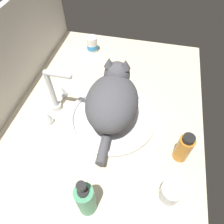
{
  "coord_description": "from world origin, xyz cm",
  "views": [
    {
      "loc": [
        -47.88,
        -13.5,
        70.09
      ],
      "look_at": [
        0.59,
        -2.42,
        7.0
      ],
      "focal_mm": 33.26,
      "sensor_mm": 36.0,
      "label": 1
    }
  ],
  "objects_px": {
    "metal_jar": "(170,192)",
    "pill_bottle": "(92,45)",
    "cat": "(113,98)",
    "soap_pump_bottle": "(86,200)",
    "amber_bottle": "(184,148)",
    "sink_basin": "(112,117)",
    "faucet": "(55,95)"
  },
  "relations": [
    {
      "from": "cat",
      "to": "amber_bottle",
      "type": "relative_size",
      "value": 2.97
    },
    {
      "from": "sink_basin",
      "to": "pill_bottle",
      "type": "bearing_deg",
      "value": 25.88
    },
    {
      "from": "amber_bottle",
      "to": "cat",
      "type": "bearing_deg",
      "value": 64.89
    },
    {
      "from": "amber_bottle",
      "to": "soap_pump_bottle",
      "type": "bearing_deg",
      "value": 131.24
    },
    {
      "from": "pill_bottle",
      "to": "amber_bottle",
      "type": "height_order",
      "value": "amber_bottle"
    },
    {
      "from": "cat",
      "to": "soap_pump_bottle",
      "type": "xyz_separation_m",
      "value": [
        -0.36,
        -0.0,
        -0.03
      ]
    },
    {
      "from": "metal_jar",
      "to": "pill_bottle",
      "type": "distance_m",
      "value": 0.8
    },
    {
      "from": "soap_pump_bottle",
      "to": "amber_bottle",
      "type": "distance_m",
      "value": 0.35
    },
    {
      "from": "faucet",
      "to": "metal_jar",
      "type": "bearing_deg",
      "value": -118.64
    },
    {
      "from": "amber_bottle",
      "to": "sink_basin",
      "type": "bearing_deg",
      "value": 67.83
    },
    {
      "from": "cat",
      "to": "metal_jar",
      "type": "distance_m",
      "value": 0.37
    },
    {
      "from": "sink_basin",
      "to": "metal_jar",
      "type": "distance_m",
      "value": 0.35
    },
    {
      "from": "sink_basin",
      "to": "metal_jar",
      "type": "bearing_deg",
      "value": -136.72
    },
    {
      "from": "metal_jar",
      "to": "amber_bottle",
      "type": "distance_m",
      "value": 0.15
    },
    {
      "from": "sink_basin",
      "to": "faucet",
      "type": "relative_size",
      "value": 1.7
    },
    {
      "from": "faucet",
      "to": "cat",
      "type": "bearing_deg",
      "value": -85.74
    },
    {
      "from": "metal_jar",
      "to": "amber_bottle",
      "type": "xyz_separation_m",
      "value": [
        0.14,
        -0.03,
        0.03
      ]
    },
    {
      "from": "cat",
      "to": "sink_basin",
      "type": "bearing_deg",
      "value": -177.61
    },
    {
      "from": "metal_jar",
      "to": "faucet",
      "type": "bearing_deg",
      "value": 61.36
    },
    {
      "from": "cat",
      "to": "amber_bottle",
      "type": "distance_m",
      "value": 0.3
    },
    {
      "from": "sink_basin",
      "to": "amber_bottle",
      "type": "height_order",
      "value": "amber_bottle"
    },
    {
      "from": "faucet",
      "to": "amber_bottle",
      "type": "relative_size",
      "value": 1.62
    },
    {
      "from": "amber_bottle",
      "to": "metal_jar",
      "type": "bearing_deg",
      "value": 168.58
    },
    {
      "from": "soap_pump_bottle",
      "to": "cat",
      "type": "bearing_deg",
      "value": 0.72
    },
    {
      "from": "sink_basin",
      "to": "cat",
      "type": "distance_m",
      "value": 0.09
    },
    {
      "from": "sink_basin",
      "to": "faucet",
      "type": "distance_m",
      "value": 0.24
    },
    {
      "from": "sink_basin",
      "to": "cat",
      "type": "relative_size",
      "value": 0.93
    },
    {
      "from": "sink_basin",
      "to": "pill_bottle",
      "type": "xyz_separation_m",
      "value": [
        0.42,
        0.2,
        0.03
      ]
    },
    {
      "from": "cat",
      "to": "pill_bottle",
      "type": "height_order",
      "value": "cat"
    },
    {
      "from": "faucet",
      "to": "soap_pump_bottle",
      "type": "height_order",
      "value": "faucet"
    },
    {
      "from": "sink_basin",
      "to": "cat",
      "type": "xyz_separation_m",
      "value": [
        0.02,
        0.0,
        0.09
      ]
    },
    {
      "from": "cat",
      "to": "soap_pump_bottle",
      "type": "bearing_deg",
      "value": -179.28
    }
  ]
}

